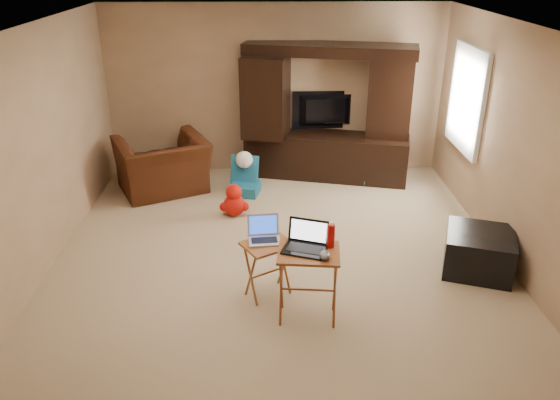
{
  "coord_description": "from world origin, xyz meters",
  "views": [
    {
      "loc": [
        -0.13,
        -5.33,
        3.16
      ],
      "look_at": [
        0.0,
        -0.2,
        0.8
      ],
      "focal_mm": 35.0,
      "sensor_mm": 36.0,
      "label": 1
    }
  ],
  "objects_px": {
    "tray_table_right": "(308,285)",
    "mouse_right": "(325,255)",
    "tray_table_left": "(268,269)",
    "television": "(326,111)",
    "ottoman": "(479,252)",
    "recliner": "(163,166)",
    "mouse_left": "(287,245)",
    "water_bottle": "(331,236)",
    "laptop_right": "(304,239)",
    "plush_toy": "(234,200)",
    "laptop_left": "(264,231)",
    "entertainment_center": "(327,113)",
    "child_rocker": "(244,176)",
    "push_toy": "(377,170)"
  },
  "relations": [
    {
      "from": "television",
      "to": "ottoman",
      "type": "bearing_deg",
      "value": 110.97
    },
    {
      "from": "television",
      "to": "child_rocker",
      "type": "distance_m",
      "value": 1.65
    },
    {
      "from": "child_rocker",
      "to": "plush_toy",
      "type": "distance_m",
      "value": 0.7
    },
    {
      "from": "plush_toy",
      "to": "mouse_right",
      "type": "distance_m",
      "value": 2.56
    },
    {
      "from": "tray_table_left",
      "to": "plush_toy",
      "type": "bearing_deg",
      "value": 71.94
    },
    {
      "from": "tray_table_right",
      "to": "laptop_right",
      "type": "bearing_deg",
      "value": 159.02
    },
    {
      "from": "television",
      "to": "mouse_left",
      "type": "height_order",
      "value": "television"
    },
    {
      "from": "push_toy",
      "to": "ottoman",
      "type": "height_order",
      "value": "ottoman"
    },
    {
      "from": "mouse_left",
      "to": "water_bottle",
      "type": "distance_m",
      "value": 0.5
    },
    {
      "from": "tray_table_left",
      "to": "tray_table_right",
      "type": "bearing_deg",
      "value": -78.47
    },
    {
      "from": "laptop_left",
      "to": "laptop_right",
      "type": "distance_m",
      "value": 0.56
    },
    {
      "from": "tray_table_right",
      "to": "child_rocker",
      "type": "bearing_deg",
      "value": 108.92
    },
    {
      "from": "tray_table_left",
      "to": "tray_table_right",
      "type": "distance_m",
      "value": 0.55
    },
    {
      "from": "recliner",
      "to": "mouse_right",
      "type": "xyz_separation_m",
      "value": [
        1.97,
        -3.15,
        0.36
      ]
    },
    {
      "from": "tray_table_left",
      "to": "mouse_left",
      "type": "distance_m",
      "value": 0.37
    },
    {
      "from": "child_rocker",
      "to": "plush_toy",
      "type": "xyz_separation_m",
      "value": [
        -0.11,
        -0.69,
        -0.04
      ]
    },
    {
      "from": "tray_table_left",
      "to": "water_bottle",
      "type": "relative_size",
      "value": 2.64
    },
    {
      "from": "recliner",
      "to": "ottoman",
      "type": "bearing_deg",
      "value": 123.88
    },
    {
      "from": "entertainment_center",
      "to": "child_rocker",
      "type": "height_order",
      "value": "entertainment_center"
    },
    {
      "from": "plush_toy",
      "to": "push_toy",
      "type": "relative_size",
      "value": 0.87
    },
    {
      "from": "mouse_left",
      "to": "mouse_right",
      "type": "bearing_deg",
      "value": -55.08
    },
    {
      "from": "tray_table_right",
      "to": "mouse_left",
      "type": "xyz_separation_m",
      "value": [
        -0.18,
        0.33,
        0.25
      ]
    },
    {
      "from": "ottoman",
      "to": "recliner",
      "type": "bearing_deg",
      "value": 149.14
    },
    {
      "from": "ottoman",
      "to": "mouse_left",
      "type": "distance_m",
      "value": 2.16
    },
    {
      "from": "recliner",
      "to": "plush_toy",
      "type": "relative_size",
      "value": 2.72
    },
    {
      "from": "mouse_left",
      "to": "water_bottle",
      "type": "bearing_deg",
      "value": -32.85
    },
    {
      "from": "push_toy",
      "to": "tray_table_left",
      "type": "xyz_separation_m",
      "value": [
        -1.63,
        -2.88,
        0.1
      ]
    },
    {
      "from": "laptop_left",
      "to": "plush_toy",
      "type": "bearing_deg",
      "value": 97.44
    },
    {
      "from": "recliner",
      "to": "tray_table_right",
      "type": "distance_m",
      "value": 3.55
    },
    {
      "from": "tray_table_right",
      "to": "mouse_right",
      "type": "distance_m",
      "value": 0.43
    },
    {
      "from": "tray_table_left",
      "to": "mouse_right",
      "type": "bearing_deg",
      "value": -77.39
    },
    {
      "from": "entertainment_center",
      "to": "recliner",
      "type": "height_order",
      "value": "entertainment_center"
    },
    {
      "from": "television",
      "to": "mouse_left",
      "type": "bearing_deg",
      "value": 74.74
    },
    {
      "from": "child_rocker",
      "to": "plush_toy",
      "type": "bearing_deg",
      "value": -86.57
    },
    {
      "from": "entertainment_center",
      "to": "plush_toy",
      "type": "xyz_separation_m",
      "value": [
        -1.32,
        -1.33,
        -0.77
      ]
    },
    {
      "from": "recliner",
      "to": "child_rocker",
      "type": "bearing_deg",
      "value": 148.21
    },
    {
      "from": "ottoman",
      "to": "entertainment_center",
      "type": "bearing_deg",
      "value": 116.49
    },
    {
      "from": "laptop_right",
      "to": "mouse_right",
      "type": "distance_m",
      "value": 0.24
    },
    {
      "from": "entertainment_center",
      "to": "push_toy",
      "type": "distance_m",
      "value": 1.12
    },
    {
      "from": "television",
      "to": "ottoman",
      "type": "height_order",
      "value": "television"
    },
    {
      "from": "recliner",
      "to": "tray_table_left",
      "type": "xyz_separation_m",
      "value": [
        1.47,
        -2.64,
        -0.09
      ]
    },
    {
      "from": "tray_table_left",
      "to": "mouse_right",
      "type": "distance_m",
      "value": 0.85
    },
    {
      "from": "recliner",
      "to": "plush_toy",
      "type": "height_order",
      "value": "recliner"
    },
    {
      "from": "television",
      "to": "ottoman",
      "type": "relative_size",
      "value": 1.46
    },
    {
      "from": "mouse_right",
      "to": "tray_table_left",
      "type": "bearing_deg",
      "value": 133.98
    },
    {
      "from": "ottoman",
      "to": "tray_table_left",
      "type": "bearing_deg",
      "value": -169.83
    },
    {
      "from": "recliner",
      "to": "mouse_right",
      "type": "height_order",
      "value": "mouse_right"
    },
    {
      "from": "tray_table_left",
      "to": "mouse_left",
      "type": "relative_size",
      "value": 4.92
    },
    {
      "from": "television",
      "to": "water_bottle",
      "type": "distance_m",
      "value": 3.72
    },
    {
      "from": "entertainment_center",
      "to": "laptop_right",
      "type": "height_order",
      "value": "entertainment_center"
    }
  ]
}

